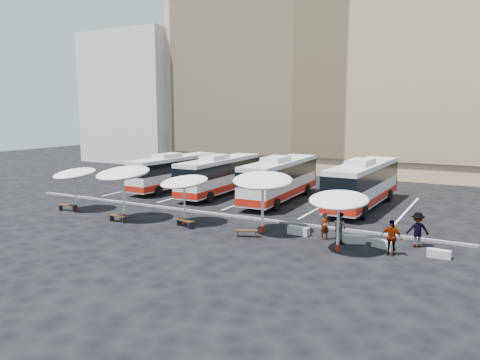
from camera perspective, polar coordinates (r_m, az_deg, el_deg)
The scene contains 26 objects.
ground at distance 32.85m, azimuth -4.05°, elevation -4.36°, with size 120.00×120.00×0.00m, color black.
sandstone_building at distance 61.53m, azimuth 12.51°, elevation 13.29°, with size 42.00×18.25×29.60m.
apartment_block at distance 71.24m, azimuth -11.05°, elevation 9.73°, with size 14.00×14.00×18.00m, color beige.
curb_divider at distance 33.25m, azimuth -3.59°, elevation -4.06°, with size 34.00×0.25×0.15m, color black.
bay_lines at distance 39.67m, azimuth 2.20°, elevation -2.09°, with size 24.15×12.00×0.01m.
bus_0 at distance 43.80m, azimuth -8.04°, elevation 1.13°, with size 2.86×10.80×3.40m.
bus_1 at distance 40.73m, azimuth -2.44°, elevation 0.75°, with size 2.77×11.16×3.53m.
bus_2 at distance 37.96m, azimuth 4.93°, elevation 0.27°, with size 3.07×11.69×3.68m.
bus_3 at distance 36.40m, azimuth 14.79°, elevation -0.29°, with size 3.03×11.87×3.74m.
sunshade_0 at distance 36.13m, azimuth -19.51°, elevation 0.73°, with size 3.83×3.86×3.20m.
sunshade_1 at distance 31.99m, azimuth -14.07°, elevation 0.79°, with size 4.06×4.10×3.71m.
sunshade_2 at distance 30.21m, azimuth -6.83°, elevation -0.25°, with size 3.96×3.98×3.22m.
sunshade_3 at distance 27.71m, azimuth 2.78°, elevation -0.07°, with size 4.54×4.57×3.74m.
sunshade_4 at distance 24.59m, azimuth 11.95°, elevation -2.41°, with size 3.20×3.24×3.21m.
wood_bench_0 at distance 36.56m, azimuth -20.29°, elevation -3.01°, with size 1.48×0.72×0.44m.
wood_bench_1 at distance 31.92m, azimuth -14.66°, elevation -4.37°, with size 1.47×0.46×0.45m.
wood_bench_2 at distance 29.77m, azimuth -6.76°, elevation -5.06°, with size 1.54×0.83×0.46m.
wood_bench_3 at distance 27.34m, azimuth 0.82°, elevation -6.31°, with size 1.36×0.85×0.41m.
conc_bench_0 at distance 28.03m, azimuth 7.14°, elevation -6.15°, with size 1.31×0.44×0.49m, color #9A9A94.
conc_bench_1 at distance 26.84m, azimuth 13.78°, elevation -7.04°, with size 1.21×0.40×0.45m, color #9A9A94.
conc_bench_2 at distance 26.34m, azimuth 17.02°, elevation -7.49°, with size 1.16×0.39×0.43m, color #9A9A94.
conc_bench_3 at distance 25.62m, azimuth 23.09°, elevation -8.28°, with size 1.12×0.37×0.42m, color #9A9A94.
passenger_0 at distance 27.11m, azimuth 10.33°, elevation -5.58°, with size 0.56×0.37×1.54m, color black.
passenger_1 at distance 26.56m, azimuth 12.05°, elevation -5.71°, with size 0.84×0.66×1.73m, color black.
passenger_2 at distance 25.06m, azimuth 17.93°, elevation -6.69°, with size 1.07×0.45×1.83m, color black.
passenger_3 at distance 26.96m, azimuth 20.78°, elevation -5.69°, with size 1.23×0.71×1.91m, color black.
Camera 1 is at (17.35, -26.92, 7.32)m, focal length 35.00 mm.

